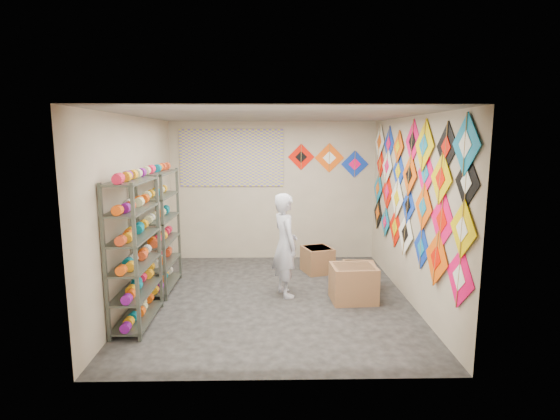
{
  "coord_description": "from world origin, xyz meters",
  "views": [
    {
      "loc": [
        -0.03,
        -6.28,
        2.4
      ],
      "look_at": [
        0.1,
        0.3,
        1.3
      ],
      "focal_mm": 28.0,
      "sensor_mm": 36.0,
      "label": 1
    }
  ],
  "objects_px": {
    "shelf_rack_back": "(160,231)",
    "carton_c": "(317,260)",
    "shopkeeper": "(285,245)",
    "carton_b": "(359,275)",
    "carton_a": "(353,283)",
    "shelf_rack_front": "(135,252)"
  },
  "relations": [
    {
      "from": "carton_a",
      "to": "carton_c",
      "type": "bearing_deg",
      "value": 102.13
    },
    {
      "from": "shelf_rack_front",
      "to": "shopkeeper",
      "type": "height_order",
      "value": "shelf_rack_front"
    },
    {
      "from": "shelf_rack_front",
      "to": "shelf_rack_back",
      "type": "height_order",
      "value": "same"
    },
    {
      "from": "shopkeeper",
      "to": "shelf_rack_back",
      "type": "bearing_deg",
      "value": 61.95
    },
    {
      "from": "carton_c",
      "to": "carton_a",
      "type": "bearing_deg",
      "value": -92.58
    },
    {
      "from": "shelf_rack_back",
      "to": "shopkeeper",
      "type": "distance_m",
      "value": 1.99
    },
    {
      "from": "shelf_rack_front",
      "to": "carton_c",
      "type": "height_order",
      "value": "shelf_rack_front"
    },
    {
      "from": "shopkeeper",
      "to": "carton_b",
      "type": "relative_size",
      "value": 3.17
    },
    {
      "from": "shopkeeper",
      "to": "carton_b",
      "type": "height_order",
      "value": "shopkeeper"
    },
    {
      "from": "shelf_rack_back",
      "to": "carton_c",
      "type": "xyz_separation_m",
      "value": [
        2.57,
        0.83,
        -0.72
      ]
    },
    {
      "from": "shopkeeper",
      "to": "carton_a",
      "type": "relative_size",
      "value": 2.45
    },
    {
      "from": "shelf_rack_back",
      "to": "carton_a",
      "type": "xyz_separation_m",
      "value": [
        2.96,
        -0.58,
        -0.68
      ]
    },
    {
      "from": "shelf_rack_front",
      "to": "shelf_rack_back",
      "type": "xyz_separation_m",
      "value": [
        0.0,
        1.3,
        0.0
      ]
    },
    {
      "from": "shopkeeper",
      "to": "shelf_rack_front",
      "type": "bearing_deg",
      "value": 97.82
    },
    {
      "from": "shopkeeper",
      "to": "carton_c",
      "type": "xyz_separation_m",
      "value": [
        0.62,
        1.14,
        -0.56
      ]
    },
    {
      "from": "shelf_rack_back",
      "to": "carton_c",
      "type": "relative_size",
      "value": 3.66
    },
    {
      "from": "shelf_rack_back",
      "to": "carton_c",
      "type": "bearing_deg",
      "value": 17.9
    },
    {
      "from": "shelf_rack_back",
      "to": "carton_b",
      "type": "distance_m",
      "value": 3.24
    },
    {
      "from": "shelf_rack_front",
      "to": "carton_b",
      "type": "xyz_separation_m",
      "value": [
        3.15,
        1.29,
        -0.75
      ]
    },
    {
      "from": "shelf_rack_back",
      "to": "carton_c",
      "type": "distance_m",
      "value": 2.8
    },
    {
      "from": "shelf_rack_front",
      "to": "shelf_rack_back",
      "type": "bearing_deg",
      "value": 90.0
    },
    {
      "from": "carton_a",
      "to": "carton_b",
      "type": "distance_m",
      "value": 0.6
    }
  ]
}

